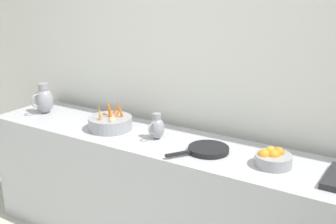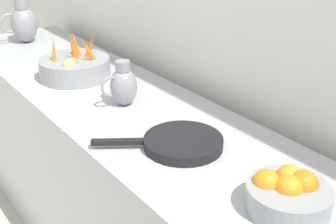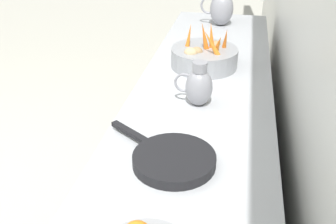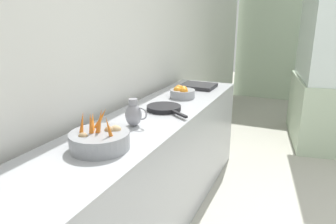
{
  "view_description": "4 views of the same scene",
  "coord_description": "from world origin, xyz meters",
  "px_view_note": "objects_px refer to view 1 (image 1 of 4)",
  "views": [
    {
      "loc": [
        0.85,
        1.25,
        1.99
      ],
      "look_at": [
        -1.52,
        -0.23,
        1.11
      ],
      "focal_mm": 46.16,
      "sensor_mm": 36.0,
      "label": 1
    },
    {
      "loc": [
        -0.69,
        1.11,
        1.63
      ],
      "look_at": [
        -1.48,
        0.03,
        1.01
      ],
      "focal_mm": 47.56,
      "sensor_mm": 36.0,
      "label": 2
    },
    {
      "loc": [
        -1.68,
        1.09,
        1.66
      ],
      "look_at": [
        -1.46,
        -0.04,
        1.01
      ],
      "focal_mm": 42.09,
      "sensor_mm": 36.0,
      "label": 3
    },
    {
      "loc": [
        -0.53,
        -2.03,
        1.58
      ],
      "look_at": [
        -1.34,
        -0.2,
        0.98
      ],
      "focal_mm": 33.2,
      "sensor_mm": 36.0,
      "label": 4
    }
  ],
  "objects_px": {
    "orange_bowl": "(273,158)",
    "skillet_on_counter": "(208,149)",
    "vegetable_colander": "(110,122)",
    "metal_pitcher_tall": "(44,100)",
    "metal_pitcher_short": "(157,127)"
  },
  "relations": [
    {
      "from": "orange_bowl",
      "to": "skillet_on_counter",
      "type": "relative_size",
      "value": 0.57
    },
    {
      "from": "orange_bowl",
      "to": "skillet_on_counter",
      "type": "distance_m",
      "value": 0.43
    },
    {
      "from": "vegetable_colander",
      "to": "metal_pitcher_tall",
      "type": "bearing_deg",
      "value": -92.06
    },
    {
      "from": "vegetable_colander",
      "to": "orange_bowl",
      "type": "bearing_deg",
      "value": 90.54
    },
    {
      "from": "vegetable_colander",
      "to": "skillet_on_counter",
      "type": "distance_m",
      "value": 0.82
    },
    {
      "from": "vegetable_colander",
      "to": "skillet_on_counter",
      "type": "height_order",
      "value": "vegetable_colander"
    },
    {
      "from": "orange_bowl",
      "to": "metal_pitcher_short",
      "type": "bearing_deg",
      "value": -90.5
    },
    {
      "from": "vegetable_colander",
      "to": "skillet_on_counter",
      "type": "relative_size",
      "value": 0.83
    },
    {
      "from": "orange_bowl",
      "to": "metal_pitcher_tall",
      "type": "xyz_separation_m",
      "value": [
        -0.01,
        -1.98,
        0.07
      ]
    },
    {
      "from": "orange_bowl",
      "to": "metal_pitcher_tall",
      "type": "bearing_deg",
      "value": -90.41
    },
    {
      "from": "orange_bowl",
      "to": "vegetable_colander",
      "type": "bearing_deg",
      "value": -89.46
    },
    {
      "from": "vegetable_colander",
      "to": "metal_pitcher_short",
      "type": "xyz_separation_m",
      "value": [
        -0.02,
        0.4,
        0.03
      ]
    },
    {
      "from": "vegetable_colander",
      "to": "metal_pitcher_short",
      "type": "bearing_deg",
      "value": 92.74
    },
    {
      "from": "skillet_on_counter",
      "to": "orange_bowl",
      "type": "bearing_deg",
      "value": 92.8
    },
    {
      "from": "orange_bowl",
      "to": "metal_pitcher_tall",
      "type": "height_order",
      "value": "metal_pitcher_tall"
    }
  ]
}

